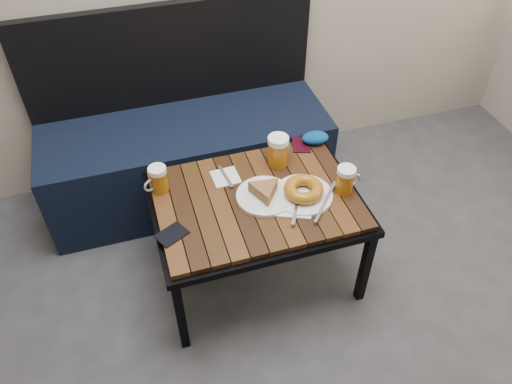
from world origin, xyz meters
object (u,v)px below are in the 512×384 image
object	(u,v)px
beer_mug_centre	(278,151)
passport_burgundy	(301,145)
beer_mug_left	(158,179)
plate_pie	(265,193)
knit_pouch	(315,138)
passport_navy	(172,234)
bench	(187,150)
cafe_table	(256,205)
plate_bagel	(303,192)
beer_mug_right	(346,180)

from	to	relation	value
beer_mug_centre	passport_burgundy	xyz separation A→B (m)	(0.14, 0.09, -0.07)
beer_mug_centre	beer_mug_left	bearing A→B (deg)	147.10
beer_mug_centre	plate_pie	size ratio (longest dim) A/B	0.62
beer_mug_centre	knit_pouch	size ratio (longest dim) A/B	1.16
passport_navy	passport_burgundy	bearing A→B (deg)	91.53
passport_navy	bench	bearing A→B (deg)	138.48
cafe_table	plate_bagel	world-z (taller)	plate_bagel
beer_mug_right	knit_pouch	world-z (taller)	beer_mug_right
beer_mug_left	beer_mug_centre	size ratio (longest dim) A/B	0.82
cafe_table	plate_pie	distance (m)	0.08
passport_burgundy	passport_navy	bearing A→B (deg)	-132.64
cafe_table	plate_bagel	bearing A→B (deg)	-16.39
beer_mug_left	passport_burgundy	xyz separation A→B (m)	(0.66, 0.10, -0.06)
plate_pie	beer_mug_right	bearing A→B (deg)	-9.95
plate_pie	plate_bagel	xyz separation A→B (m)	(0.15, -0.04, 0.00)
beer_mug_centre	plate_pie	bearing A→B (deg)	-157.60
cafe_table	beer_mug_left	distance (m)	0.41
beer_mug_centre	beer_mug_right	size ratio (longest dim) A/B	1.19
beer_mug_right	passport_burgundy	xyz separation A→B (m)	(-0.06, 0.33, -0.06)
passport_burgundy	beer_mug_right	bearing A→B (deg)	-61.27
cafe_table	knit_pouch	size ratio (longest dim) A/B	6.90
passport_navy	knit_pouch	size ratio (longest dim) A/B	0.91
bench	plate_pie	world-z (taller)	bench
bench	plate_pie	xyz separation A→B (m)	(0.21, -0.64, 0.22)
passport_navy	cafe_table	bearing A→B (deg)	78.29
bench	passport_navy	distance (m)	0.78
bench	knit_pouch	world-z (taller)	bench
bench	beer_mug_left	xyz separation A→B (m)	(-0.19, -0.47, 0.26)
plate_bagel	knit_pouch	size ratio (longest dim) A/B	2.34
beer_mug_left	beer_mug_centre	xyz separation A→B (m)	(0.51, 0.02, 0.01)
beer_mug_left	plate_pie	xyz separation A→B (m)	(0.39, -0.17, -0.03)
plate_bagel	knit_pouch	bearing A→B (deg)	60.38
beer_mug_left	passport_burgundy	distance (m)	0.67
bench	passport_burgundy	bearing A→B (deg)	-37.81
beer_mug_centre	plate_bagel	bearing A→B (deg)	-117.14
passport_navy	knit_pouch	xyz separation A→B (m)	(0.72, 0.36, 0.02)
bench	knit_pouch	xyz separation A→B (m)	(0.54, -0.37, 0.23)
beer_mug_right	plate_bagel	distance (m)	0.18
cafe_table	plate_pie	bearing A→B (deg)	-21.78
beer_mug_centre	beer_mug_right	distance (m)	0.31
beer_mug_left	beer_mug_right	bearing A→B (deg)	140.17
bench	plate_bagel	bearing A→B (deg)	-62.20
beer_mug_left	plate_bagel	world-z (taller)	beer_mug_left
passport_burgundy	beer_mug_left	bearing A→B (deg)	-152.52
passport_navy	beer_mug_right	bearing A→B (deg)	65.19
cafe_table	knit_pouch	bearing A→B (deg)	35.84
plate_bagel	knit_pouch	world-z (taller)	plate_bagel
beer_mug_centre	beer_mug_right	xyz separation A→B (m)	(0.20, -0.24, -0.01)
plate_bagel	passport_navy	world-z (taller)	plate_bagel
plate_bagel	beer_mug_left	bearing A→B (deg)	158.89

